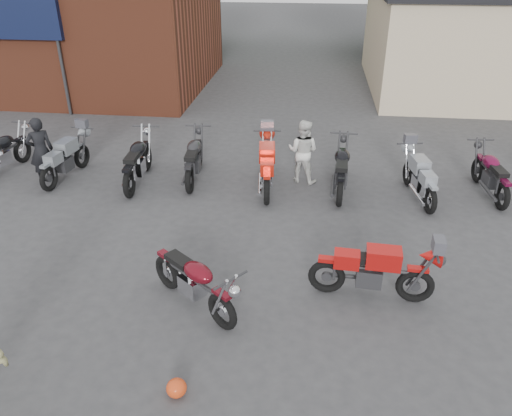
# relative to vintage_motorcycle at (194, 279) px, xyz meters

# --- Properties ---
(ground) EXTENTS (90.00, 90.00, 0.00)m
(ground) POSITION_rel_vintage_motorcycle_xyz_m (0.35, -0.65, -0.55)
(ground) COLOR #363638
(brick_building) EXTENTS (12.00, 8.00, 4.00)m
(brick_building) POSITION_rel_vintage_motorcycle_xyz_m (-8.65, 13.35, 1.45)
(brick_building) COLOR brown
(brick_building) RESTS_ON ground
(stucco_building) EXTENTS (10.00, 8.00, 3.50)m
(stucco_building) POSITION_rel_vintage_motorcycle_xyz_m (8.85, 14.35, 1.20)
(stucco_building) COLOR tan
(stucco_building) RESTS_ON ground
(vintage_motorcycle) EXTENTS (1.87, 1.68, 1.10)m
(vintage_motorcycle) POSITION_rel_vintage_motorcycle_xyz_m (0.00, 0.00, 0.00)
(vintage_motorcycle) COLOR #560A14
(vintage_motorcycle) RESTS_ON ground
(sportbike) EXTENTS (1.96, 0.76, 1.11)m
(sportbike) POSITION_rel_vintage_motorcycle_xyz_m (2.77, 0.59, 0.01)
(sportbike) COLOR #B7110F
(sportbike) RESTS_ON ground
(helmet) EXTENTS (0.32, 0.32, 0.24)m
(helmet) POSITION_rel_vintage_motorcycle_xyz_m (0.14, -1.73, -0.43)
(helmet) COLOR #D84117
(helmet) RESTS_ON ground
(person_dark) EXTENTS (0.70, 0.65, 1.60)m
(person_dark) POSITION_rel_vintage_motorcycle_xyz_m (-4.60, 4.17, 0.25)
(person_dark) COLOR black
(person_dark) RESTS_ON ground
(person_light) EXTENTS (0.87, 0.76, 1.52)m
(person_light) POSITION_rel_vintage_motorcycle_xyz_m (1.49, 4.93, 0.21)
(person_light) COLOR silver
(person_light) RESTS_ON ground
(row_bike_0) EXTENTS (0.93, 2.04, 1.14)m
(row_bike_0) POSITION_rel_vintage_motorcycle_xyz_m (-5.86, 4.58, 0.02)
(row_bike_0) COLOR black
(row_bike_0) RESTS_ON ground
(row_bike_1) EXTENTS (0.89, 1.99, 1.11)m
(row_bike_1) POSITION_rel_vintage_motorcycle_xyz_m (-4.17, 4.45, 0.01)
(row_bike_1) COLOR gray
(row_bike_1) RESTS_ON ground
(row_bike_2) EXTENTS (0.81, 2.14, 1.22)m
(row_bike_2) POSITION_rel_vintage_motorcycle_xyz_m (-2.37, 4.41, 0.06)
(row_bike_2) COLOR black
(row_bike_2) RESTS_ON ground
(row_bike_3) EXTENTS (0.83, 2.07, 1.18)m
(row_bike_3) POSITION_rel_vintage_motorcycle_xyz_m (-1.09, 4.74, 0.04)
(row_bike_3) COLOR #232326
(row_bike_3) RESTS_ON ground
(row_bike_4) EXTENTS (0.89, 2.16, 1.22)m
(row_bike_4) POSITION_rel_vintage_motorcycle_xyz_m (0.69, 4.43, 0.06)
(row_bike_4) COLOR red
(row_bike_4) RESTS_ON ground
(row_bike_5) EXTENTS (0.79, 2.10, 1.20)m
(row_bike_5) POSITION_rel_vintage_motorcycle_xyz_m (2.39, 4.52, 0.05)
(row_bike_5) COLOR black
(row_bike_5) RESTS_ON ground
(row_bike_6) EXTENTS (0.94, 1.98, 1.10)m
(row_bike_6) POSITION_rel_vintage_motorcycle_xyz_m (4.10, 4.33, -0.00)
(row_bike_6) COLOR #92979F
(row_bike_6) RESTS_ON ground
(row_bike_7) EXTENTS (0.81, 1.98, 1.12)m
(row_bike_7) POSITION_rel_vintage_motorcycle_xyz_m (5.71, 4.70, 0.01)
(row_bike_7) COLOR #580B2B
(row_bike_7) RESTS_ON ground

